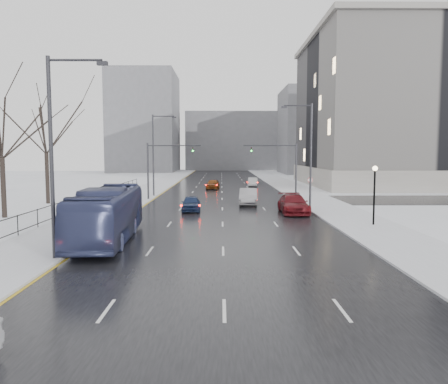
{
  "coord_description": "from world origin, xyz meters",
  "views": [
    {
      "loc": [
        -0.1,
        -1.39,
        5.37
      ],
      "look_at": [
        0.1,
        30.61,
        2.5
      ],
      "focal_mm": 35.0,
      "sensor_mm": 36.0,
      "label": 1
    }
  ],
  "objects_px": {
    "tree_park_e": "(48,204)",
    "sedan_center_far": "(213,184)",
    "mast_signal_left": "(157,164)",
    "sedan_right_far": "(293,204)",
    "lamppost_r_mid": "(374,187)",
    "tree_park_d": "(5,219)",
    "sedan_right_near": "(248,197)",
    "mast_signal_right": "(287,164)",
    "bus": "(108,214)",
    "streetlight_r_mid": "(309,150)",
    "streetlight_l_near": "(56,148)",
    "sedan_right_distant": "(253,182)",
    "no_uturn_sign": "(310,182)",
    "sedan_center_near": "(191,203)",
    "streetlight_l_far": "(155,151)"
  },
  "relations": [
    {
      "from": "streetlight_l_near",
      "to": "bus",
      "type": "xyz_separation_m",
      "value": [
        1.17,
        4.94,
        -3.95
      ]
    },
    {
      "from": "streetlight_l_far",
      "to": "bus",
      "type": "distance_m",
      "value": 27.37
    },
    {
      "from": "no_uturn_sign",
      "to": "streetlight_l_near",
      "type": "bearing_deg",
      "value": -125.89
    },
    {
      "from": "mast_signal_left",
      "to": "no_uturn_sign",
      "type": "relative_size",
      "value": 2.41
    },
    {
      "from": "tree_park_d",
      "to": "lamppost_r_mid",
      "type": "height_order",
      "value": "tree_park_d"
    },
    {
      "from": "lamppost_r_mid",
      "to": "bus",
      "type": "bearing_deg",
      "value": -164.29
    },
    {
      "from": "tree_park_e",
      "to": "lamppost_r_mid",
      "type": "bearing_deg",
      "value": -25.62
    },
    {
      "from": "tree_park_e",
      "to": "lamppost_r_mid",
      "type": "height_order",
      "value": "tree_park_e"
    },
    {
      "from": "streetlight_l_far",
      "to": "mast_signal_left",
      "type": "distance_m",
      "value": 4.36
    },
    {
      "from": "streetlight_l_far",
      "to": "bus",
      "type": "bearing_deg",
      "value": -87.53
    },
    {
      "from": "mast_signal_left",
      "to": "streetlight_r_mid",
      "type": "bearing_deg",
      "value": -27.31
    },
    {
      "from": "sedan_center_far",
      "to": "sedan_right_near",
      "type": "bearing_deg",
      "value": -72.82
    },
    {
      "from": "no_uturn_sign",
      "to": "sedan_right_far",
      "type": "distance_m",
      "value": 7.79
    },
    {
      "from": "tree_park_d",
      "to": "streetlight_r_mid",
      "type": "xyz_separation_m",
      "value": [
        25.97,
        6.0,
        5.62
      ]
    },
    {
      "from": "streetlight_r_mid",
      "to": "mast_signal_left",
      "type": "relative_size",
      "value": 1.54
    },
    {
      "from": "streetlight_r_mid",
      "to": "sedan_right_near",
      "type": "bearing_deg",
      "value": 148.35
    },
    {
      "from": "sedan_center_far",
      "to": "streetlight_r_mid",
      "type": "bearing_deg",
      "value": -61.98
    },
    {
      "from": "streetlight_l_near",
      "to": "tree_park_e",
      "type": "bearing_deg",
      "value": 112.69
    },
    {
      "from": "sedan_center_far",
      "to": "bus",
      "type": "bearing_deg",
      "value": -92.84
    },
    {
      "from": "sedan_right_distant",
      "to": "sedan_center_near",
      "type": "bearing_deg",
      "value": -98.3
    },
    {
      "from": "tree_park_e",
      "to": "streetlight_l_near",
      "type": "xyz_separation_m",
      "value": [
        10.03,
        -24.0,
        5.62
      ]
    },
    {
      "from": "bus",
      "to": "sedan_right_far",
      "type": "xyz_separation_m",
      "value": [
        13.29,
        11.98,
        -0.8
      ]
    },
    {
      "from": "no_uturn_sign",
      "to": "bus",
      "type": "relative_size",
      "value": 0.23
    },
    {
      "from": "bus",
      "to": "mast_signal_right",
      "type": "bearing_deg",
      "value": 54.7
    },
    {
      "from": "streetlight_l_far",
      "to": "mast_signal_right",
      "type": "bearing_deg",
      "value": -14.48
    },
    {
      "from": "tree_park_e",
      "to": "sedan_center_far",
      "type": "distance_m",
      "value": 25.45
    },
    {
      "from": "streetlight_l_near",
      "to": "mast_signal_right",
      "type": "bearing_deg",
      "value": 61.04
    },
    {
      "from": "tree_park_d",
      "to": "streetlight_l_far",
      "type": "bearing_deg",
      "value": 61.85
    },
    {
      "from": "streetlight_l_near",
      "to": "sedan_right_near",
      "type": "xyz_separation_m",
      "value": [
        10.86,
        23.37,
        -4.74
      ]
    },
    {
      "from": "tree_park_e",
      "to": "sedan_right_distant",
      "type": "bearing_deg",
      "value": 46.51
    },
    {
      "from": "streetlight_l_near",
      "to": "sedan_right_near",
      "type": "height_order",
      "value": "streetlight_l_near"
    },
    {
      "from": "lamppost_r_mid",
      "to": "sedan_right_far",
      "type": "relative_size",
      "value": 0.75
    },
    {
      "from": "lamppost_r_mid",
      "to": "no_uturn_sign",
      "type": "distance_m",
      "value": 14.13
    },
    {
      "from": "tree_park_d",
      "to": "tree_park_e",
      "type": "height_order",
      "value": "tree_park_e"
    },
    {
      "from": "lamppost_r_mid",
      "to": "mast_signal_right",
      "type": "relative_size",
      "value": 0.66
    },
    {
      "from": "tree_park_d",
      "to": "sedan_center_near",
      "type": "height_order",
      "value": "tree_park_d"
    },
    {
      "from": "streetlight_l_near",
      "to": "streetlight_l_far",
      "type": "height_order",
      "value": "same"
    },
    {
      "from": "mast_signal_left",
      "to": "sedan_right_far",
      "type": "distance_m",
      "value": 17.85
    },
    {
      "from": "tree_park_d",
      "to": "mast_signal_right",
      "type": "distance_m",
      "value": 29.05
    },
    {
      "from": "streetlight_l_near",
      "to": "sedan_right_far",
      "type": "distance_m",
      "value": 22.76
    },
    {
      "from": "lamppost_r_mid",
      "to": "sedan_right_near",
      "type": "relative_size",
      "value": 0.84
    },
    {
      "from": "tree_park_e",
      "to": "sedan_right_far",
      "type": "distance_m",
      "value": 25.51
    },
    {
      "from": "streetlight_l_far",
      "to": "sedan_center_far",
      "type": "height_order",
      "value": "streetlight_l_far"
    },
    {
      "from": "mast_signal_right",
      "to": "sedan_right_distant",
      "type": "relative_size",
      "value": 1.54
    },
    {
      "from": "tree_park_d",
      "to": "mast_signal_left",
      "type": "bearing_deg",
      "value": 53.2
    },
    {
      "from": "lamppost_r_mid",
      "to": "tree_park_e",
      "type": "bearing_deg",
      "value": 154.38
    },
    {
      "from": "tree_park_d",
      "to": "sedan_right_near",
      "type": "distance_m",
      "value": 22.55
    },
    {
      "from": "mast_signal_left",
      "to": "sedan_right_near",
      "type": "height_order",
      "value": "mast_signal_left"
    },
    {
      "from": "streetlight_l_far",
      "to": "no_uturn_sign",
      "type": "distance_m",
      "value": 19.41
    },
    {
      "from": "mast_signal_right",
      "to": "bus",
      "type": "relative_size",
      "value": 0.56
    }
  ]
}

